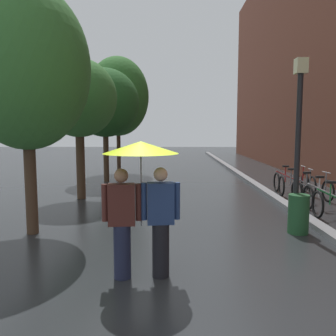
% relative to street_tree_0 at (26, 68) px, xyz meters
% --- Properties ---
extents(ground_plane, '(80.00, 80.00, 0.00)m').
position_rel_street_tree_0_xyz_m(ground_plane, '(3.18, -2.06, -3.52)').
color(ground_plane, '#26282B').
extents(kerb_strip, '(0.30, 36.00, 0.12)m').
position_rel_street_tree_0_xyz_m(kerb_strip, '(6.38, 7.94, -3.46)').
color(kerb_strip, slate).
rests_on(kerb_strip, ground).
extents(street_tree_0, '(2.65, 2.65, 5.25)m').
position_rel_street_tree_0_xyz_m(street_tree_0, '(0.00, 0.00, 0.00)').
color(street_tree_0, '#473323').
rests_on(street_tree_0, ground).
extents(street_tree_1, '(2.42, 2.42, 4.50)m').
position_rel_street_tree_0_xyz_m(street_tree_1, '(0.06, 3.83, -0.29)').
color(street_tree_1, '#473323').
rests_on(street_tree_1, ground).
extents(street_tree_2, '(2.90, 2.90, 4.86)m').
position_rel_street_tree_0_xyz_m(street_tree_2, '(0.16, 7.66, -0.14)').
color(street_tree_2, '#473323').
rests_on(street_tree_2, ground).
extents(street_tree_3, '(3.14, 3.14, 5.92)m').
position_rel_street_tree_0_xyz_m(street_tree_3, '(0.27, 10.52, 0.40)').
color(street_tree_3, '#473323').
rests_on(street_tree_3, ground).
extents(parked_bicycle_2, '(1.12, 0.76, 0.96)m').
position_rel_street_tree_0_xyz_m(parked_bicycle_2, '(7.39, 2.37, -3.15)').
color(parked_bicycle_2, black).
rests_on(parked_bicycle_2, ground).
extents(parked_bicycle_3, '(1.15, 0.82, 0.96)m').
position_rel_street_tree_0_xyz_m(parked_bicycle_3, '(7.40, 3.35, -3.15)').
color(parked_bicycle_3, black).
rests_on(parked_bicycle_3, ground).
extents(parked_bicycle_4, '(1.12, 0.76, 0.96)m').
position_rel_street_tree_0_xyz_m(parked_bicycle_4, '(7.25, 4.29, -3.15)').
color(parked_bicycle_4, black).
rests_on(parked_bicycle_4, ground).
extents(parked_bicycle_5, '(1.10, 0.72, 0.96)m').
position_rel_street_tree_0_xyz_m(parked_bicycle_5, '(7.36, 5.20, -3.15)').
color(parked_bicycle_5, black).
rests_on(parked_bicycle_5, ground).
extents(couple_under_umbrella, '(1.17, 1.13, 2.08)m').
position_rel_street_tree_0_xyz_m(couple_under_umbrella, '(2.57, -2.21, -2.13)').
color(couple_under_umbrella, '#1E233D').
rests_on(couple_under_umbrella, ground).
extents(street_lamp_post, '(0.24, 0.24, 3.76)m').
position_rel_street_tree_0_xyz_m(street_lamp_post, '(5.78, 0.29, -1.29)').
color(street_lamp_post, black).
rests_on(street_lamp_post, ground).
extents(litter_bin, '(0.44, 0.44, 0.85)m').
position_rel_street_tree_0_xyz_m(litter_bin, '(5.79, 0.09, -3.10)').
color(litter_bin, '#1E4C28').
rests_on(litter_bin, ground).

